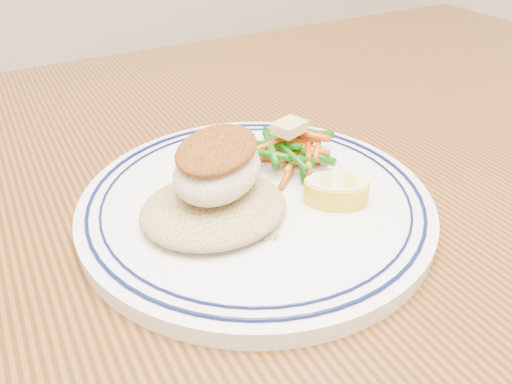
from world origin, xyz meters
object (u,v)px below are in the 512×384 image
object	(u,v)px
plate	(256,202)
rice_pilaf	(214,205)
vegetable_pile	(291,149)
lemon_wedge	(336,190)
fish_fillet	(218,164)
dining_table	(233,271)

from	to	relation	value
plate	rice_pilaf	world-z (taller)	rice_pilaf
vegetable_pile	lemon_wedge	distance (m)	0.08
fish_fillet	vegetable_pile	world-z (taller)	fish_fillet
rice_pilaf	vegetable_pile	distance (m)	0.11
vegetable_pile	lemon_wedge	size ratio (longest dim) A/B	1.53
vegetable_pile	lemon_wedge	bearing A→B (deg)	-93.04
fish_fillet	dining_table	bearing A→B (deg)	52.00
dining_table	lemon_wedge	bearing A→B (deg)	-51.02
rice_pilaf	lemon_wedge	bearing A→B (deg)	-16.91
rice_pilaf	lemon_wedge	world-z (taller)	rice_pilaf
plate	lemon_wedge	xyz separation A→B (m)	(0.05, -0.04, 0.02)
fish_fillet	lemon_wedge	size ratio (longest dim) A/B	1.60
plate	vegetable_pile	xyz separation A→B (m)	(0.06, 0.04, 0.02)
vegetable_pile	dining_table	bearing A→B (deg)	179.96
dining_table	lemon_wedge	world-z (taller)	lemon_wedge
dining_table	rice_pilaf	distance (m)	0.14
dining_table	plate	bearing A→B (deg)	-80.16
rice_pilaf	lemon_wedge	size ratio (longest dim) A/B	1.71
dining_table	lemon_wedge	distance (m)	0.16
fish_fillet	rice_pilaf	bearing A→B (deg)	-129.98
lemon_wedge	rice_pilaf	bearing A→B (deg)	163.09
dining_table	vegetable_pile	size ratio (longest dim) A/B	14.06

